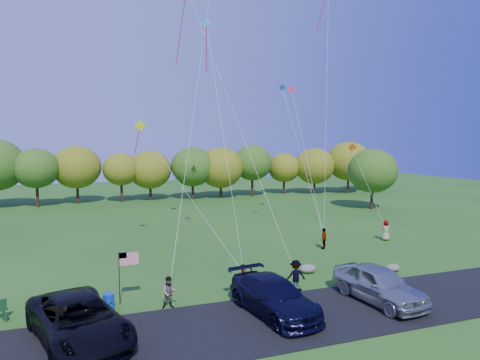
# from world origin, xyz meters

# --- Properties ---
(ground) EXTENTS (140.00, 140.00, 0.00)m
(ground) POSITION_xyz_m (0.00, 0.00, 0.00)
(ground) COLOR #245317
(ground) RESTS_ON ground
(asphalt_lane) EXTENTS (44.00, 6.00, 0.06)m
(asphalt_lane) POSITION_xyz_m (0.00, -4.00, 0.03)
(asphalt_lane) COLOR black
(asphalt_lane) RESTS_ON ground
(treeline) EXTENTS (75.85, 27.36, 8.37)m
(treeline) POSITION_xyz_m (1.23, 36.04, 4.75)
(treeline) COLOR #3B2715
(treeline) RESTS_ON ground
(minivan_dark) EXTENTS (4.84, 7.25, 1.85)m
(minivan_dark) POSITION_xyz_m (-9.46, -3.24, 0.98)
(minivan_dark) COLOR black
(minivan_dark) RESTS_ON asphalt_lane
(minivan_navy) EXTENTS (3.26, 6.14, 1.69)m
(minivan_navy) POSITION_xyz_m (-0.65, -3.32, 0.91)
(minivan_navy) COLOR black
(minivan_navy) RESTS_ON asphalt_lane
(minivan_silver) EXTENTS (2.77, 5.68, 1.87)m
(minivan_silver) POSITION_xyz_m (5.08, -3.76, 0.99)
(minivan_silver) COLOR #9A9FA4
(minivan_silver) RESTS_ON asphalt_lane
(flyer_a) EXTENTS (0.66, 0.65, 1.53)m
(flyer_a) POSITION_xyz_m (-0.89, 0.22, 0.77)
(flyer_a) COLOR #4C4C59
(flyer_a) RESTS_ON ground
(flyer_b) EXTENTS (0.84, 0.68, 1.61)m
(flyer_b) POSITION_xyz_m (-5.23, -0.80, 0.81)
(flyer_b) COLOR #4C4C59
(flyer_b) RESTS_ON ground
(flyer_c) EXTENTS (1.22, 0.81, 1.77)m
(flyer_c) POSITION_xyz_m (1.81, -0.80, 0.88)
(flyer_c) COLOR #4C4C59
(flyer_c) RESTS_ON ground
(flyer_d) EXTENTS (0.98, 0.93, 1.63)m
(flyer_d) POSITION_xyz_m (8.24, 6.93, 0.82)
(flyer_d) COLOR #4C4C59
(flyer_d) RESTS_ON ground
(flyer_e) EXTENTS (1.00, 0.87, 1.73)m
(flyer_e) POSITION_xyz_m (14.63, 7.62, 0.86)
(flyer_e) COLOR #4C4C59
(flyer_e) RESTS_ON ground
(trash_barrel) EXTENTS (0.54, 0.54, 0.82)m
(trash_barrel) POSITION_xyz_m (-8.12, 0.01, 0.41)
(trash_barrel) COLOR #0C39C0
(trash_barrel) RESTS_ON ground
(flag_assembly) EXTENTS (1.01, 0.66, 2.75)m
(flag_assembly) POSITION_xyz_m (-7.24, 0.49, 2.08)
(flag_assembly) COLOR black
(flag_assembly) RESTS_ON ground
(boulder_near) EXTENTS (1.09, 0.86, 0.55)m
(boulder_near) POSITION_xyz_m (4.09, 1.96, 0.27)
(boulder_near) COLOR gray
(boulder_near) RESTS_ON ground
(boulder_far) EXTENTS (0.92, 0.77, 0.48)m
(boulder_far) POSITION_xyz_m (9.42, 0.39, 0.24)
(boulder_far) COLOR gray
(boulder_far) RESTS_ON ground
(kites_aloft) EXTENTS (19.13, 8.12, 18.70)m
(kites_aloft) POSITION_xyz_m (3.13, 11.63, 18.91)
(kites_aloft) COLOR #E4194F
(kites_aloft) RESTS_ON ground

